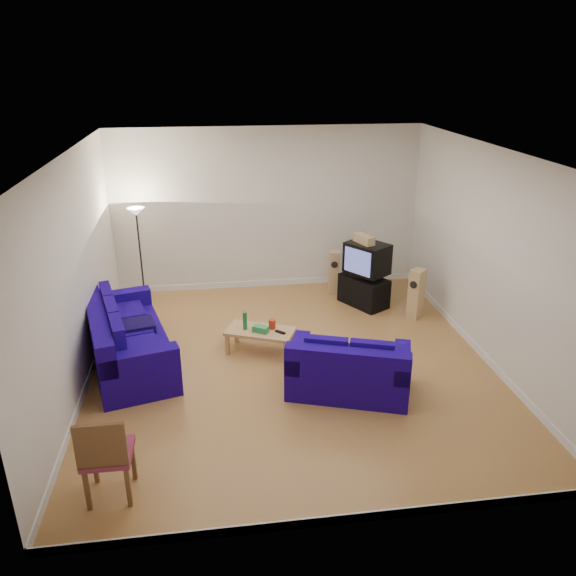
{
  "coord_description": "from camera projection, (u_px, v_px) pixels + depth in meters",
  "views": [
    {
      "loc": [
        -1.1,
        -7.46,
        4.36
      ],
      "look_at": [
        0.0,
        0.4,
        1.1
      ],
      "focal_mm": 35.0,
      "sensor_mm": 36.0,
      "label": 1
    }
  ],
  "objects": [
    {
      "name": "room",
      "position": [
        292.0,
        270.0,
        8.04
      ],
      "size": [
        6.01,
        6.51,
        3.21
      ],
      "color": "#96612E",
      "rests_on": "ground"
    },
    {
      "name": "sofa_three_seat",
      "position": [
        124.0,
        342.0,
        8.53
      ],
      "size": [
        1.67,
        2.67,
        0.96
      ],
      "rotation": [
        0.0,
        0.0,
        -1.31
      ],
      "color": "#120063",
      "rests_on": "ground"
    },
    {
      "name": "sofa_loveseat",
      "position": [
        348.0,
        373.0,
        7.78
      ],
      "size": [
        1.87,
        1.41,
        0.83
      ],
      "rotation": [
        0.0,
        0.0,
        -0.33
      ],
      "color": "#120063",
      "rests_on": "ground"
    },
    {
      "name": "coffee_table",
      "position": [
        260.0,
        333.0,
        8.87
      ],
      "size": [
        1.18,
        0.9,
        0.38
      ],
      "rotation": [
        0.0,
        0.0,
        -0.4
      ],
      "color": "tan",
      "rests_on": "ground"
    },
    {
      "name": "bottle",
      "position": [
        245.0,
        321.0,
        8.82
      ],
      "size": [
        0.09,
        0.09,
        0.3
      ],
      "primitive_type": "cylinder",
      "rotation": [
        0.0,
        0.0,
        -0.55
      ],
      "color": "#197233",
      "rests_on": "coffee_table"
    },
    {
      "name": "tissue_box",
      "position": [
        261.0,
        329.0,
        8.77
      ],
      "size": [
        0.27,
        0.24,
        0.1
      ],
      "primitive_type": "cube",
      "rotation": [
        0.0,
        0.0,
        -0.56
      ],
      "color": "green",
      "rests_on": "coffee_table"
    },
    {
      "name": "red_canister",
      "position": [
        272.0,
        324.0,
        8.87
      ],
      "size": [
        0.15,
        0.15,
        0.16
      ],
      "primitive_type": "cylinder",
      "rotation": [
        0.0,
        0.0,
        -0.56
      ],
      "color": "red",
      "rests_on": "coffee_table"
    },
    {
      "name": "remote",
      "position": [
        280.0,
        332.0,
        8.76
      ],
      "size": [
        0.16,
        0.16,
        0.02
      ],
      "primitive_type": "cube",
      "rotation": [
        0.0,
        0.0,
        -0.78
      ],
      "color": "black",
      "rests_on": "coffee_table"
    },
    {
      "name": "tv_stand",
      "position": [
        364.0,
        291.0,
        10.61
      ],
      "size": [
        0.9,
        1.04,
        0.56
      ],
      "primitive_type": "cube",
      "rotation": [
        0.0,
        0.0,
        -1.04
      ],
      "color": "black",
      "rests_on": "ground"
    },
    {
      "name": "av_receiver",
      "position": [
        361.0,
        275.0,
        10.5
      ],
      "size": [
        0.5,
        0.49,
        0.09
      ],
      "primitive_type": "cube",
      "rotation": [
        0.0,
        0.0,
        -0.66
      ],
      "color": "black",
      "rests_on": "tv_stand"
    },
    {
      "name": "television",
      "position": [
        367.0,
        258.0,
        10.35
      ],
      "size": [
        0.87,
        0.92,
        0.57
      ],
      "rotation": [
        0.0,
        0.0,
        -0.95
      ],
      "color": "black",
      "rests_on": "av_receiver"
    },
    {
      "name": "centre_speaker",
      "position": [
        364.0,
        239.0,
        10.24
      ],
      "size": [
        0.33,
        0.48,
        0.16
      ],
      "primitive_type": "cube",
      "rotation": [
        0.0,
        0.0,
        -1.19
      ],
      "color": "tan",
      "rests_on": "television"
    },
    {
      "name": "speaker_left",
      "position": [
        334.0,
        272.0,
        11.1
      ],
      "size": [
        0.25,
        0.3,
        0.87
      ],
      "rotation": [
        0.0,
        0.0,
        -0.2
      ],
      "color": "tan",
      "rests_on": "ground"
    },
    {
      "name": "speaker_right",
      "position": [
        416.0,
        294.0,
        10.02
      ],
      "size": [
        0.34,
        0.34,
        0.91
      ],
      "rotation": [
        0.0,
        0.0,
        -0.81
      ],
      "color": "tan",
      "rests_on": "ground"
    },
    {
      "name": "floor_lamp",
      "position": [
        137.0,
        225.0,
        10.2
      ],
      "size": [
        0.32,
        0.32,
        1.86
      ],
      "color": "black",
      "rests_on": "ground"
    },
    {
      "name": "dining_chair",
      "position": [
        106.0,
        454.0,
        5.77
      ],
      "size": [
        0.51,
        0.51,
        1.06
      ],
      "rotation": [
        0.0,
        0.0,
        -0.01
      ],
      "color": "brown",
      "rests_on": "ground"
    }
  ]
}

